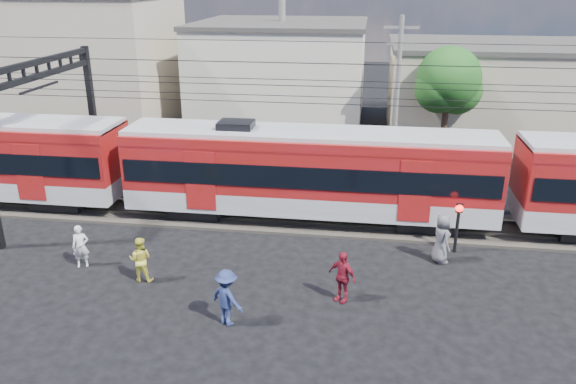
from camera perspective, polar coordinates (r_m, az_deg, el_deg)
name	(u,v)px	position (r m, az deg, el deg)	size (l,w,h in m)	color
ground	(217,315)	(18.82, -7.18, -12.32)	(120.00, 120.00, 0.00)	black
track_bed	(263,217)	(25.66, -2.59, -2.51)	(70.00, 3.40, 0.12)	#2D2823
rail_near	(260,221)	(24.94, -2.91, -2.94)	(70.00, 0.12, 0.12)	#59544C
rail_far	(266,208)	(26.30, -2.29, -1.63)	(70.00, 0.12, 0.12)	#59544C
commuter_train	(314,170)	(24.51, 2.63, 2.21)	(50.30, 3.08, 4.17)	black
catenary	(70,101)	(27.08, -21.29, 8.62)	(70.00, 9.30, 7.52)	black
building_west	(74,59)	(44.98, -20.95, 12.46)	(14.28, 10.20, 9.30)	tan
building_midwest	(282,71)	(43.12, -0.59, 12.14)	(12.24, 12.24, 7.30)	beige
building_mideast	(512,91)	(40.87, 21.81, 9.47)	(16.32, 10.20, 6.30)	tan
utility_pole_mid	(397,93)	(30.69, 11.02, 9.81)	(1.80, 0.24, 8.50)	slate
tree_near	(452,82)	(34.00, 16.29, 10.65)	(3.82, 3.64, 6.72)	#382619
pedestrian_a	(81,246)	(22.57, -20.32, -5.20)	(0.60, 0.39, 1.65)	silver
pedestrian_b	(140,259)	(20.88, -14.76, -6.64)	(0.82, 0.64, 1.69)	#D4CB42
pedestrian_c	(227,298)	(17.89, -6.23, -10.63)	(1.22, 0.70, 1.89)	navy
pedestrian_d	(342,277)	(19.07, 5.51, -8.54)	(1.07, 0.45, 1.83)	maroon
pedestrian_e	(441,239)	(22.21, 15.33, -4.59)	(0.96, 0.62, 1.95)	#56555B
crossing_signal	(458,219)	(22.94, 16.89, -2.61)	(0.30, 0.30, 2.10)	black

